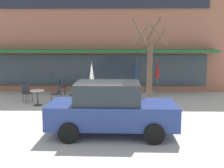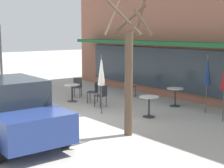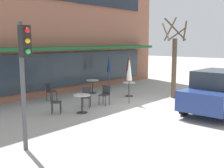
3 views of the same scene
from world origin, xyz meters
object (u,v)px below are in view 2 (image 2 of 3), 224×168
cafe_chair_0 (94,91)px  cafe_chair_1 (130,85)px  cafe_table_by_tree (175,94)px  patio_umbrella_cream_folded (101,71)px  patio_umbrella_corner_open (207,70)px  cafe_chair_2 (77,86)px  cafe_table_near_wall (72,90)px  parked_sedan (11,110)px  cafe_table_streetside (149,103)px  street_tree (129,72)px  cafe_chair_3 (102,95)px

cafe_chair_0 → cafe_chair_1: bearing=96.4°
cafe_table_by_tree → cafe_chair_1: (-2.89, 0.04, 0.01)m
patio_umbrella_cream_folded → cafe_chair_1: (-2.11, 3.23, -1.10)m
cafe_chair_1 → patio_umbrella_corner_open: bearing=0.2°
cafe_chair_1 → cafe_chair_2: same height
cafe_table_near_wall → patio_umbrella_corner_open: (4.96, 2.87, 1.11)m
cafe_chair_0 → parked_sedan: parked_sedan is taller
cafe_table_by_tree → patio_umbrella_cream_folded: bearing=-103.8°
cafe_table_near_wall → cafe_chair_2: size_ratio=0.85×
patio_umbrella_corner_open → cafe_chair_0: size_ratio=2.47×
cafe_table_by_tree → cafe_table_streetside: bearing=-73.3°
cafe_chair_0 → cafe_chair_2: same height
street_tree → patio_umbrella_corner_open: bearing=94.2°
cafe_table_by_tree → parked_sedan: bearing=-88.4°
cafe_table_streetside → cafe_chair_1: cafe_chair_1 is taller
cafe_chair_1 → cafe_chair_2: bearing=-123.6°
patio_umbrella_corner_open → cafe_chair_0: patio_umbrella_corner_open is taller
cafe_table_near_wall → street_tree: (5.27, -1.29, 1.39)m
cafe_table_streetside → parked_sedan: 4.97m
cafe_chair_0 → cafe_chair_3: size_ratio=1.00×
cafe_table_streetside → cafe_chair_0: size_ratio=0.85×
cafe_chair_2 → parked_sedan: (4.47, -5.03, 0.35)m
cafe_table_by_tree → cafe_chair_2: size_ratio=0.85×
cafe_table_near_wall → patio_umbrella_cream_folded: size_ratio=0.35×
cafe_table_streetside → cafe_chair_2: (-4.90, 0.09, 0.01)m
cafe_table_streetside → patio_umbrella_cream_folded: bearing=-143.0°
cafe_table_streetside → cafe_chair_2: size_ratio=0.85×
cafe_table_near_wall → cafe_table_streetside: 4.17m
cafe_table_streetside → cafe_chair_3: cafe_chair_3 is taller
cafe_chair_0 → cafe_chair_2: (-1.62, 0.18, 0.00)m
cafe_table_streetside → cafe_table_by_tree: same height
cafe_chair_1 → parked_sedan: 7.75m
patio_umbrella_cream_folded → cafe_chair_3: (-0.93, 0.69, -1.10)m
patio_umbrella_cream_folded → cafe_chair_0: 2.37m
cafe_table_by_tree → patio_umbrella_cream_folded: patio_umbrella_cream_folded is taller
cafe_table_by_tree → parked_sedan: parked_sedan is taller
patio_umbrella_corner_open → parked_sedan: patio_umbrella_corner_open is taller
cafe_table_near_wall → parked_sedan: parked_sedan is taller
cafe_table_near_wall → parked_sedan: 5.63m
patio_umbrella_corner_open → cafe_table_by_tree: bearing=-177.9°
cafe_chair_0 → cafe_chair_2: size_ratio=1.00×
cafe_chair_1 → cafe_chair_2: size_ratio=1.00×
cafe_table_by_tree → cafe_chair_0: bearing=-140.1°
cafe_chair_3 → cafe_table_by_tree: bearing=55.5°
street_tree → cafe_table_near_wall: bearing=166.2°
cafe_table_by_tree → cafe_chair_2: cafe_chair_2 is taller
cafe_table_by_tree → street_tree: (1.80, -4.10, 1.39)m
cafe_table_near_wall → cafe_table_streetside: (4.11, 0.69, 0.00)m
cafe_table_near_wall → patio_umbrella_cream_folded: patio_umbrella_cream_folded is taller
cafe_table_by_tree → parked_sedan: 7.07m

